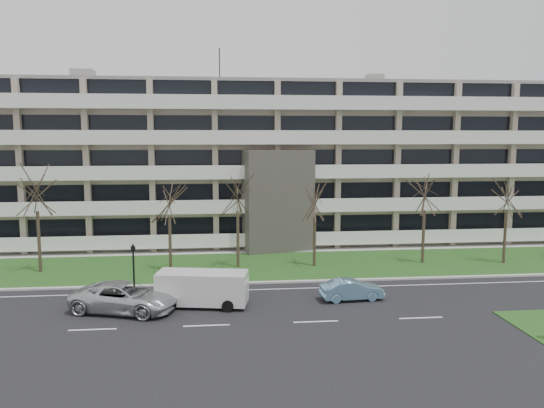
{
  "coord_description": "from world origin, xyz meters",
  "views": [
    {
      "loc": [
        -5.27,
        -27.78,
        10.12
      ],
      "look_at": [
        -1.42,
        10.0,
        5.31
      ],
      "focal_mm": 35.0,
      "sensor_mm": 36.0,
      "label": 1
    }
  ],
  "objects": [
    {
      "name": "silver_pickup",
      "position": [
        -10.79,
        2.84,
        0.85
      ],
      "size": [
        6.71,
        4.57,
        1.71
      ],
      "primitive_type": "imported",
      "rotation": [
        0.0,
        0.0,
        1.26
      ],
      "color": "silver",
      "rests_on": "ground"
    },
    {
      "name": "tree_5",
      "position": [
        11.06,
        12.6,
        5.98
      ],
      "size": [
        3.85,
        3.85,
        7.7
      ],
      "color": "#382B21",
      "rests_on": "ground"
    },
    {
      "name": "lane_edge_line",
      "position": [
        0.0,
        6.5,
        0.01
      ],
      "size": [
        90.0,
        0.12,
        0.01
      ],
      "primitive_type": "cube",
      "color": "white",
      "rests_on": "ground"
    },
    {
      "name": "tree_6",
      "position": [
        17.57,
        11.91,
        5.77
      ],
      "size": [
        3.71,
        3.71,
        7.42
      ],
      "color": "#382B21",
      "rests_on": "ground"
    },
    {
      "name": "grass_verge",
      "position": [
        0.0,
        13.0,
        0.03
      ],
      "size": [
        90.0,
        10.0,
        0.06
      ],
      "primitive_type": "cube",
      "color": "#244E1A",
      "rests_on": "ground"
    },
    {
      "name": "tree_3",
      "position": [
        -3.8,
        12.69,
        6.19
      ],
      "size": [
        3.98,
        3.98,
        7.96
      ],
      "color": "#382B21",
      "rests_on": "ground"
    },
    {
      "name": "pedestrian_signal",
      "position": [
        -10.97,
        7.56,
        1.94
      ],
      "size": [
        0.34,
        0.3,
        3.05
      ],
      "rotation": [
        0.0,
        0.0,
        0.33
      ],
      "color": "black",
      "rests_on": "ground"
    },
    {
      "name": "ground",
      "position": [
        0.0,
        0.0,
        0.0
      ],
      "size": [
        160.0,
        160.0,
        0.0
      ],
      "primitive_type": "plane",
      "color": "black",
      "rests_on": "ground"
    },
    {
      "name": "curb",
      "position": [
        0.0,
        8.0,
        0.06
      ],
      "size": [
        90.0,
        0.35,
        0.12
      ],
      "primitive_type": "cube",
      "color": "#B2B2AD",
      "rests_on": "ground"
    },
    {
      "name": "tree_4",
      "position": [
        2.18,
        12.45,
        5.45
      ],
      "size": [
        3.51,
        3.51,
        7.02
      ],
      "color": "#382B21",
      "rests_on": "ground"
    },
    {
      "name": "blue_sedan",
      "position": [
        2.95,
        3.7,
        0.65
      ],
      "size": [
        4.05,
        1.73,
        1.3
      ],
      "primitive_type": "imported",
      "rotation": [
        0.0,
        0.0,
        1.66
      ],
      "color": "#7FB8DC",
      "rests_on": "ground"
    },
    {
      "name": "apartment_building",
      "position": [
        -0.01,
        25.32,
        7.61
      ],
      "size": [
        60.5,
        15.1,
        18.75
      ],
      "color": "tan",
      "rests_on": "ground"
    },
    {
      "name": "white_van",
      "position": [
        -6.22,
        3.42,
        1.25
      ],
      "size": [
        5.65,
        2.93,
        2.09
      ],
      "rotation": [
        0.0,
        0.0,
        -0.18
      ],
      "color": "silver",
      "rests_on": "ground"
    },
    {
      "name": "sidewalk",
      "position": [
        0.0,
        18.5,
        0.04
      ],
      "size": [
        90.0,
        2.0,
        0.08
      ],
      "primitive_type": "cube",
      "color": "#B2B2AD",
      "rests_on": "ground"
    },
    {
      "name": "tree_1",
      "position": [
        -18.66,
        12.7,
        6.46
      ],
      "size": [
        4.15,
        4.15,
        8.3
      ],
      "color": "#382B21",
      "rests_on": "ground"
    },
    {
      "name": "tree_2",
      "position": [
        -8.93,
        11.99,
        5.65
      ],
      "size": [
        3.63,
        3.63,
        7.27
      ],
      "color": "#382B21",
      "rests_on": "ground"
    }
  ]
}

